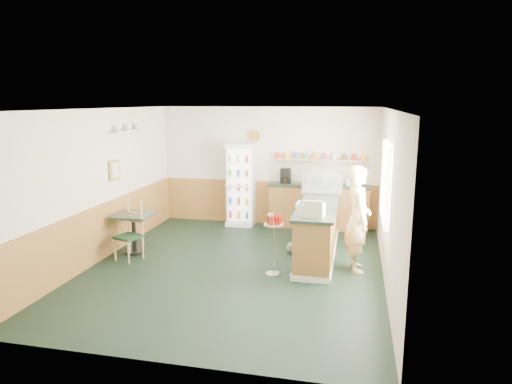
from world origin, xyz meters
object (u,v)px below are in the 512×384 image
(shopkeeper, at_px, (358,219))
(cafe_chair, at_px, (130,228))
(drinks_fridge, at_px, (241,185))
(condiment_stand, at_px, (274,234))
(cafe_table, at_px, (134,225))
(cash_register, at_px, (314,210))
(display_case, at_px, (322,183))

(shopkeeper, distance_m, cafe_chair, 4.04)
(drinks_fridge, xyz_separation_m, condiment_stand, (1.28, -2.90, -0.25))
(drinks_fridge, distance_m, cafe_table, 2.83)
(cash_register, height_order, shopkeeper, shopkeeper)
(drinks_fridge, relative_size, cafe_chair, 1.76)
(shopkeeper, bearing_deg, cafe_chair, 82.31)
(cafe_chair, bearing_deg, cash_register, 16.91)
(drinks_fridge, height_order, shopkeeper, drinks_fridge)
(drinks_fridge, xyz_separation_m, shopkeeper, (2.62, -2.42, -0.04))
(drinks_fridge, bearing_deg, cafe_table, -121.85)
(shopkeeper, distance_m, condiment_stand, 1.44)
(cafe_chair, bearing_deg, cafe_table, 125.50)
(cafe_table, relative_size, cafe_chair, 0.70)
(display_case, xyz_separation_m, cafe_chair, (-3.32, -1.69, -0.68))
(cash_register, relative_size, shopkeeper, 0.20)
(drinks_fridge, xyz_separation_m, display_case, (1.92, -0.98, 0.29))
(shopkeeper, relative_size, condiment_stand, 1.78)
(condiment_stand, height_order, cafe_table, condiment_stand)
(display_case, distance_m, cafe_chair, 3.78)
(cash_register, distance_m, cafe_chair, 3.36)
(display_case, distance_m, shopkeeper, 1.63)
(cash_register, height_order, cafe_chair, cash_register)
(condiment_stand, distance_m, cafe_table, 2.82)
(cash_register, relative_size, cafe_table, 0.47)
(condiment_stand, bearing_deg, display_case, 71.74)
(display_case, xyz_separation_m, cash_register, (0.00, -1.84, -0.13))
(display_case, distance_m, condiment_stand, 2.10)
(display_case, height_order, cash_register, display_case)
(drinks_fridge, relative_size, display_case, 2.35)
(cash_register, distance_m, shopkeeper, 0.83)
(cash_register, xyz_separation_m, shopkeeper, (0.70, 0.40, -0.21))
(display_case, relative_size, cafe_table, 1.06)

